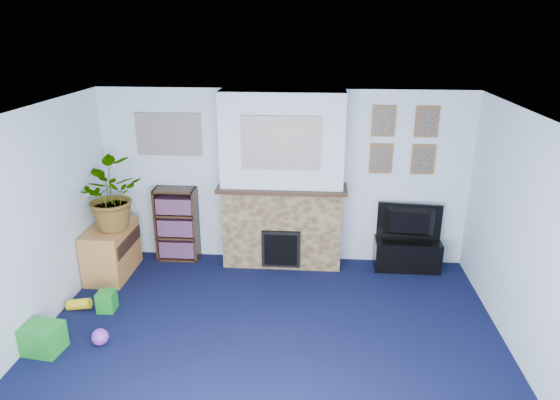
# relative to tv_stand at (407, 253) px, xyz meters

# --- Properties ---
(floor) EXTENTS (5.00, 4.50, 0.01)m
(floor) POSITION_rel_tv_stand_xyz_m (-1.72, -2.03, -0.22)
(floor) COLOR #0D1234
(floor) RESTS_ON ground
(ceiling) EXTENTS (5.00, 4.50, 0.01)m
(ceiling) POSITION_rel_tv_stand_xyz_m (-1.72, -2.03, 2.17)
(ceiling) COLOR white
(ceiling) RESTS_ON wall_back
(wall_back) EXTENTS (5.00, 0.04, 2.40)m
(wall_back) POSITION_rel_tv_stand_xyz_m (-1.72, 0.22, 0.97)
(wall_back) COLOR silver
(wall_back) RESTS_ON ground
(wall_left) EXTENTS (0.04, 4.50, 2.40)m
(wall_left) POSITION_rel_tv_stand_xyz_m (-4.22, -2.03, 0.97)
(wall_left) COLOR silver
(wall_left) RESTS_ON ground
(wall_right) EXTENTS (0.04, 4.50, 2.40)m
(wall_right) POSITION_rel_tv_stand_xyz_m (0.78, -2.03, 0.97)
(wall_right) COLOR silver
(wall_right) RESTS_ON ground
(chimney_breast) EXTENTS (1.72, 0.50, 2.40)m
(chimney_breast) POSITION_rel_tv_stand_xyz_m (-1.72, 0.02, 0.96)
(chimney_breast) COLOR brown
(chimney_breast) RESTS_ON ground
(collage_main) EXTENTS (1.00, 0.03, 0.68)m
(collage_main) POSITION_rel_tv_stand_xyz_m (-1.72, -0.19, 1.56)
(collage_main) COLOR gray
(collage_main) RESTS_ON chimney_breast
(collage_left) EXTENTS (0.90, 0.03, 0.58)m
(collage_left) POSITION_rel_tv_stand_xyz_m (-3.27, 0.21, 1.55)
(collage_left) COLOR gray
(collage_left) RESTS_ON wall_back
(portrait_tl) EXTENTS (0.30, 0.03, 0.40)m
(portrait_tl) POSITION_rel_tv_stand_xyz_m (-0.42, 0.20, 1.77)
(portrait_tl) COLOR brown
(portrait_tl) RESTS_ON wall_back
(portrait_tr) EXTENTS (0.30, 0.03, 0.40)m
(portrait_tr) POSITION_rel_tv_stand_xyz_m (0.13, 0.20, 1.77)
(portrait_tr) COLOR brown
(portrait_tr) RESTS_ON wall_back
(portrait_bl) EXTENTS (0.30, 0.03, 0.40)m
(portrait_bl) POSITION_rel_tv_stand_xyz_m (-0.42, 0.20, 1.27)
(portrait_bl) COLOR brown
(portrait_bl) RESTS_ON wall_back
(portrait_br) EXTENTS (0.30, 0.03, 0.40)m
(portrait_br) POSITION_rel_tv_stand_xyz_m (0.13, 0.20, 1.27)
(portrait_br) COLOR brown
(portrait_br) RESTS_ON wall_back
(tv_stand) EXTENTS (0.88, 0.37, 0.42)m
(tv_stand) POSITION_rel_tv_stand_xyz_m (0.00, 0.00, 0.00)
(tv_stand) COLOR black
(tv_stand) RESTS_ON ground
(television) EXTENTS (0.86, 0.19, 0.49)m
(television) POSITION_rel_tv_stand_xyz_m (0.00, 0.02, 0.44)
(television) COLOR black
(television) RESTS_ON tv_stand
(bookshelf) EXTENTS (0.58, 0.28, 1.05)m
(bookshelf) POSITION_rel_tv_stand_xyz_m (-3.20, 0.08, 0.28)
(bookshelf) COLOR #311D11
(bookshelf) RESTS_ON ground
(sideboard) EXTENTS (0.49, 0.87, 0.68)m
(sideboard) POSITION_rel_tv_stand_xyz_m (-3.96, -0.46, 0.12)
(sideboard) COLOR #B7783A
(sideboard) RESTS_ON ground
(potted_plant) EXTENTS (1.05, 1.01, 0.89)m
(potted_plant) POSITION_rel_tv_stand_xyz_m (-3.91, -0.51, 0.90)
(potted_plant) COLOR #26661E
(potted_plant) RESTS_ON sideboard
(mantel_clock) EXTENTS (0.11, 0.07, 0.16)m
(mantel_clock) POSITION_rel_tv_stand_xyz_m (-1.69, -0.03, 1.00)
(mantel_clock) COLOR gold
(mantel_clock) RESTS_ON chimney_breast
(mantel_candle) EXTENTS (0.05, 0.05, 0.15)m
(mantel_candle) POSITION_rel_tv_stand_xyz_m (-1.50, -0.03, 1.01)
(mantel_candle) COLOR #B2BFC6
(mantel_candle) RESTS_ON chimney_breast
(mantel_teddy) EXTENTS (0.12, 0.12, 0.12)m
(mantel_teddy) POSITION_rel_tv_stand_xyz_m (-2.32, -0.03, 0.99)
(mantel_teddy) COLOR gray
(mantel_teddy) RESTS_ON chimney_breast
(mantel_can) EXTENTS (0.06, 0.06, 0.12)m
(mantel_can) POSITION_rel_tv_stand_xyz_m (-0.97, -0.03, 0.99)
(mantel_can) COLOR #198C26
(mantel_can) RESTS_ON chimney_breast
(green_crate) EXTENTS (0.41, 0.35, 0.30)m
(green_crate) POSITION_rel_tv_stand_xyz_m (-4.02, -2.16, -0.08)
(green_crate) COLOR #198C26
(green_crate) RESTS_ON ground
(toy_ball) EXTENTS (0.18, 0.18, 0.18)m
(toy_ball) POSITION_rel_tv_stand_xyz_m (-3.49, -2.00, -0.13)
(toy_ball) COLOR purple
(toy_ball) RESTS_ON ground
(toy_block) EXTENTS (0.21, 0.21, 0.24)m
(toy_block) POSITION_rel_tv_stand_xyz_m (-3.68, -1.35, -0.11)
(toy_block) COLOR #198C26
(toy_block) RESTS_ON ground
(toy_tube) EXTENTS (0.29, 0.13, 0.17)m
(toy_tube) POSITION_rel_tv_stand_xyz_m (-4.02, -1.37, -0.15)
(toy_tube) COLOR yellow
(toy_tube) RESTS_ON ground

